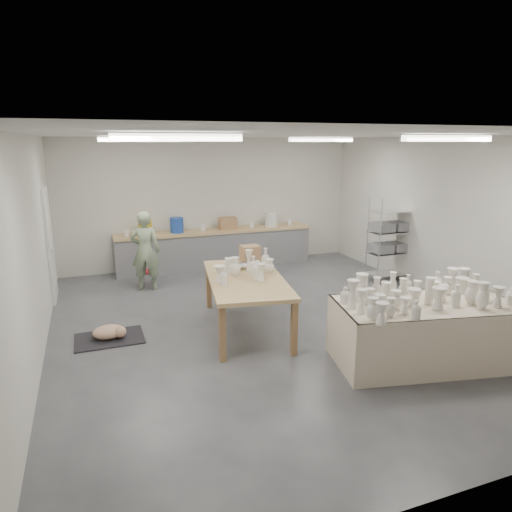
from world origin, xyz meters
name	(u,v)px	position (x,y,z in m)	size (l,w,h in m)	color
room	(269,198)	(-0.11, 0.08, 2.06)	(8.00, 8.02, 3.00)	#424449
back_counter	(215,247)	(-0.01, 3.68, 0.49)	(4.60, 0.60, 1.24)	tan
wire_shelf	(390,238)	(3.20, 1.40, 0.92)	(0.88, 0.48, 1.80)	silver
drying_table	(424,330)	(1.32, -1.94, 0.46)	(2.54, 1.58, 1.20)	olive
work_table	(246,275)	(-0.50, 0.08, 0.85)	(1.50, 2.42, 1.21)	tan
rug	(109,338)	(-2.62, 0.29, 0.01)	(1.00, 0.70, 0.02)	black
cat	(110,332)	(-2.59, 0.27, 0.12)	(0.51, 0.39, 0.20)	white
potter	(145,251)	(-1.75, 2.54, 0.80)	(0.58, 0.38, 1.60)	gray
red_stool	(145,272)	(-1.75, 2.81, 0.28)	(0.41, 0.41, 0.32)	red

